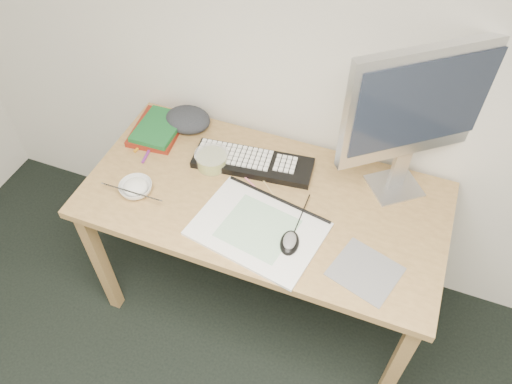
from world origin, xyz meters
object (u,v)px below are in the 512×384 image
sketchpad (258,229)px  rice_bowl (136,188)px  keyboard (253,163)px  desk (264,210)px  monitor (418,108)px

sketchpad → rice_bowl: (-0.51, 0.00, 0.01)m
keyboard → sketchpad: bearing=-72.1°
desk → keyboard: size_ratio=2.88×
sketchpad → rice_bowl: rice_bowl is taller
desk → sketchpad: size_ratio=3.07×
keyboard → monitor: bearing=2.7°
desk → keyboard: 0.20m
keyboard → monitor: 0.69m
keyboard → monitor: size_ratio=0.77×
rice_bowl → keyboard: bearing=38.7°
sketchpad → keyboard: (-0.14, 0.30, 0.01)m
sketchpad → desk: bearing=112.9°
sketchpad → monitor: bearing=53.0°
sketchpad → monitor: (0.42, 0.39, 0.39)m
sketchpad → rice_bowl: 0.51m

